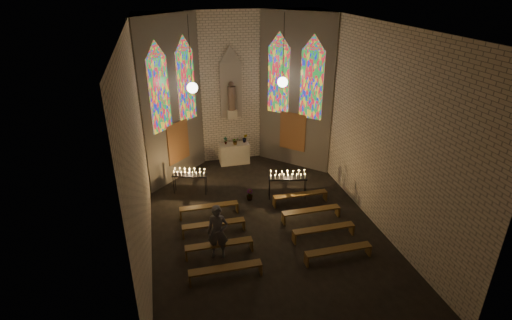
% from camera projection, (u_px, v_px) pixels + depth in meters
% --- Properties ---
extents(floor, '(12.00, 12.00, 0.00)m').
position_uv_depth(floor, '(263.00, 225.00, 14.63)').
color(floor, black).
rests_on(floor, ground).
extents(room, '(8.22, 12.43, 7.00)m').
position_uv_depth(room, '(243.00, 101.00, 16.01)').
color(room, beige).
rests_on(room, ground).
extents(altar, '(1.40, 0.60, 1.00)m').
position_uv_depth(altar, '(234.00, 154.00, 19.21)').
color(altar, beige).
rests_on(altar, ground).
extents(flower_vase_left, '(0.20, 0.14, 0.36)m').
position_uv_depth(flower_vase_left, '(226.00, 141.00, 18.90)').
color(flower_vase_left, '#4C723F').
rests_on(flower_vase_left, altar).
extents(flower_vase_center, '(0.39, 0.37, 0.35)m').
position_uv_depth(flower_vase_center, '(235.00, 141.00, 18.87)').
color(flower_vase_center, '#4C723F').
rests_on(flower_vase_center, altar).
extents(flower_vase_right, '(0.29, 0.26, 0.43)m').
position_uv_depth(flower_vase_right, '(245.00, 138.00, 19.10)').
color(flower_vase_right, '#4C723F').
rests_on(flower_vase_right, altar).
extents(aisle_flower_pot, '(0.29, 0.29, 0.46)m').
position_uv_depth(aisle_flower_pot, '(250.00, 195.00, 16.17)').
color(aisle_flower_pot, '#4C723F').
rests_on(aisle_flower_pot, ground).
extents(votive_stand_left, '(1.46, 0.76, 1.04)m').
position_uv_depth(votive_stand_left, '(189.00, 174.00, 16.41)').
color(votive_stand_left, black).
rests_on(votive_stand_left, ground).
extents(votive_stand_right, '(1.60, 0.69, 1.15)m').
position_uv_depth(votive_stand_right, '(288.00, 176.00, 16.01)').
color(votive_stand_right, black).
rests_on(votive_stand_right, ground).
extents(pew_left_0, '(2.21, 0.32, 0.42)m').
position_uv_depth(pew_left_0, '(209.00, 207.00, 15.10)').
color(pew_left_0, brown).
rests_on(pew_left_0, ground).
extents(pew_right_0, '(2.21, 0.32, 0.42)m').
position_uv_depth(pew_right_0, '(300.00, 196.00, 15.89)').
color(pew_right_0, brown).
rests_on(pew_right_0, ground).
extents(pew_left_1, '(2.21, 0.32, 0.42)m').
position_uv_depth(pew_left_1, '(214.00, 225.00, 14.04)').
color(pew_left_1, brown).
rests_on(pew_left_1, ground).
extents(pew_right_1, '(2.21, 0.32, 0.42)m').
position_uv_depth(pew_right_1, '(311.00, 211.00, 14.84)').
color(pew_right_1, brown).
rests_on(pew_right_1, ground).
extents(pew_left_2, '(2.21, 0.32, 0.42)m').
position_uv_depth(pew_left_2, '(219.00, 245.00, 12.99)').
color(pew_left_2, brown).
rests_on(pew_left_2, ground).
extents(pew_right_2, '(2.21, 0.32, 0.42)m').
position_uv_depth(pew_right_2, '(324.00, 230.00, 13.78)').
color(pew_right_2, brown).
rests_on(pew_right_2, ground).
extents(pew_left_3, '(2.21, 0.32, 0.42)m').
position_uv_depth(pew_left_3, '(226.00, 269.00, 11.93)').
color(pew_left_3, brown).
rests_on(pew_left_3, ground).
extents(pew_right_3, '(2.21, 0.32, 0.42)m').
position_uv_depth(pew_right_3, '(338.00, 251.00, 12.73)').
color(pew_right_3, brown).
rests_on(pew_right_3, ground).
extents(visitor, '(0.78, 0.62, 1.86)m').
position_uv_depth(visitor, '(218.00, 232.00, 12.67)').
color(visitor, '#4B4C55').
rests_on(visitor, ground).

